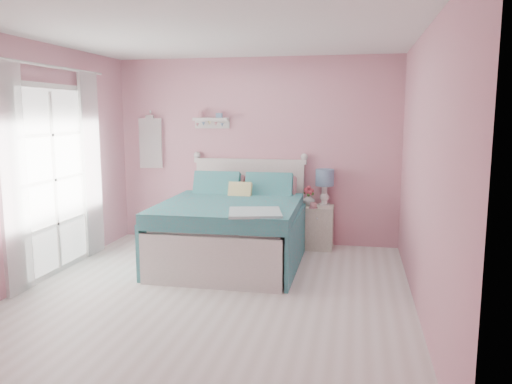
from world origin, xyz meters
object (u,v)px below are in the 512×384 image
(nightstand, at_px, (318,227))
(vase, at_px, (309,199))
(teacup, at_px, (313,205))
(bed, at_px, (233,229))
(table_lamp, at_px, (325,180))

(nightstand, xyz_separation_m, vase, (-0.13, 0.01, 0.38))
(vase, relative_size, teacup, 1.87)
(bed, height_order, vase, bed)
(bed, distance_m, vase, 1.22)
(bed, bearing_deg, vase, 42.67)
(table_lamp, height_order, teacup, table_lamp)
(nightstand, height_order, teacup, teacup)
(teacup, bearing_deg, bed, -144.65)
(table_lamp, xyz_separation_m, vase, (-0.21, -0.08, -0.26))
(nightstand, distance_m, teacup, 0.37)
(bed, relative_size, teacup, 22.23)
(nightstand, bearing_deg, teacup, -110.08)
(teacup, bearing_deg, table_lamp, 61.76)
(teacup, bearing_deg, vase, 115.75)
(nightstand, bearing_deg, vase, 176.43)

